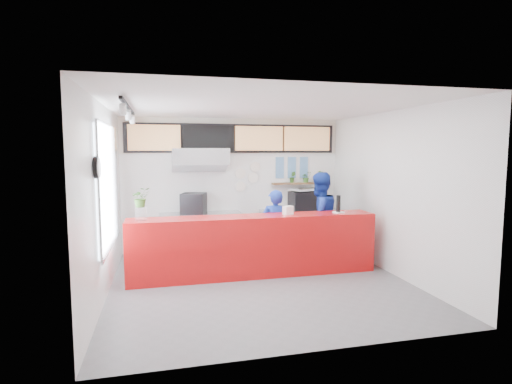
{
  "coord_description": "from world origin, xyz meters",
  "views": [
    {
      "loc": [
        -1.62,
        -6.54,
        2.27
      ],
      "look_at": [
        0.1,
        0.7,
        1.5
      ],
      "focal_mm": 28.0,
      "sensor_mm": 36.0,
      "label": 1
    }
  ],
  "objects_px": {
    "panini_oven": "(194,203)",
    "staff_right": "(319,217)",
    "pepper_mill": "(338,204)",
    "staff_center": "(275,228)",
    "service_counter": "(254,246)",
    "espresso_machine": "(304,201)"
  },
  "relations": [
    {
      "from": "panini_oven",
      "to": "espresso_machine",
      "type": "distance_m",
      "value": 2.57
    },
    {
      "from": "espresso_machine",
      "to": "staff_center",
      "type": "relative_size",
      "value": 0.43
    },
    {
      "from": "panini_oven",
      "to": "service_counter",
      "type": "bearing_deg",
      "value": -44.77
    },
    {
      "from": "panini_oven",
      "to": "staff_center",
      "type": "xyz_separation_m",
      "value": [
        1.46,
        -1.35,
        -0.37
      ]
    },
    {
      "from": "espresso_machine",
      "to": "pepper_mill",
      "type": "distance_m",
      "value": 1.83
    },
    {
      "from": "service_counter",
      "to": "pepper_mill",
      "type": "height_order",
      "value": "pepper_mill"
    },
    {
      "from": "staff_right",
      "to": "pepper_mill",
      "type": "bearing_deg",
      "value": 85.22
    },
    {
      "from": "service_counter",
      "to": "pepper_mill",
      "type": "relative_size",
      "value": 14.16
    },
    {
      "from": "service_counter",
      "to": "espresso_machine",
      "type": "height_order",
      "value": "espresso_machine"
    },
    {
      "from": "service_counter",
      "to": "staff_center",
      "type": "xyz_separation_m",
      "value": [
        0.51,
        0.45,
        0.21
      ]
    },
    {
      "from": "staff_right",
      "to": "pepper_mill",
      "type": "distance_m",
      "value": 0.7
    },
    {
      "from": "panini_oven",
      "to": "staff_right",
      "type": "bearing_deg",
      "value": -9.61
    },
    {
      "from": "panini_oven",
      "to": "staff_right",
      "type": "relative_size",
      "value": 0.27
    },
    {
      "from": "service_counter",
      "to": "pepper_mill",
      "type": "distance_m",
      "value": 1.78
    },
    {
      "from": "espresso_machine",
      "to": "staff_center",
      "type": "xyz_separation_m",
      "value": [
        -1.11,
        -1.35,
        -0.35
      ]
    },
    {
      "from": "espresso_machine",
      "to": "staff_center",
      "type": "height_order",
      "value": "staff_center"
    },
    {
      "from": "staff_right",
      "to": "pepper_mill",
      "type": "relative_size",
      "value": 5.79
    },
    {
      "from": "panini_oven",
      "to": "espresso_machine",
      "type": "xyz_separation_m",
      "value": [
        2.57,
        0.0,
        -0.01
      ]
    },
    {
      "from": "staff_center",
      "to": "staff_right",
      "type": "distance_m",
      "value": 0.99
    },
    {
      "from": "service_counter",
      "to": "staff_right",
      "type": "distance_m",
      "value": 1.63
    },
    {
      "from": "service_counter",
      "to": "panini_oven",
      "type": "bearing_deg",
      "value": 117.73
    },
    {
      "from": "staff_right",
      "to": "pepper_mill",
      "type": "xyz_separation_m",
      "value": [
        0.15,
        -0.58,
        0.35
      ]
    }
  ]
}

